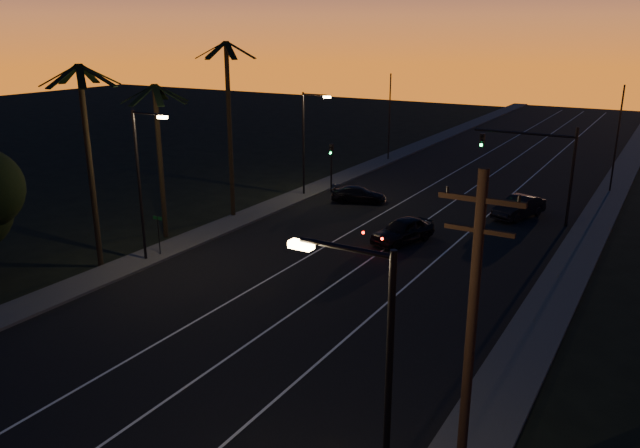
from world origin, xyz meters
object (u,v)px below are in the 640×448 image
Objects in this scene: utility_pole at (470,340)px; signal_mast at (538,156)px; lead_car at (403,230)px; right_car at (519,207)px; cross_car at (359,194)px.

signal_mast is (-4.46, 29.99, -0.53)m from utility_pole.
lead_car reaches higher than right_car.
cross_car is at bearing -172.79° from signal_mast.
signal_mast is 1.27× the size of lead_car.
right_car is 1.06× the size of cross_car.
utility_pole is 33.69m from cross_car.
utility_pole reaches higher than signal_mast.
lead_car is (-10.68, 20.93, -4.49)m from utility_pole.
utility_pole is 1.98× the size of right_car.
utility_pole is at bearing -58.08° from cross_car.
right_car is at bearing 100.31° from utility_pole.
utility_pole reaches higher than right_car.
right_car is at bearing 61.72° from lead_car.
lead_car is at bearing -118.28° from right_car.
cross_car is at bearing 133.28° from lead_car.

